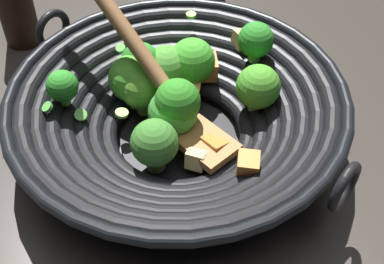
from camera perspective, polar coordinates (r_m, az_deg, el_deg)
name	(u,v)px	position (r m, az deg, el deg)	size (l,w,h in m)	color
ground_plane	(179,144)	(0.65, -1.43, -1.27)	(4.00, 4.00, 0.00)	#332D28
wok	(177,109)	(0.62, -1.61, 2.48)	(0.39, 0.39, 0.21)	black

